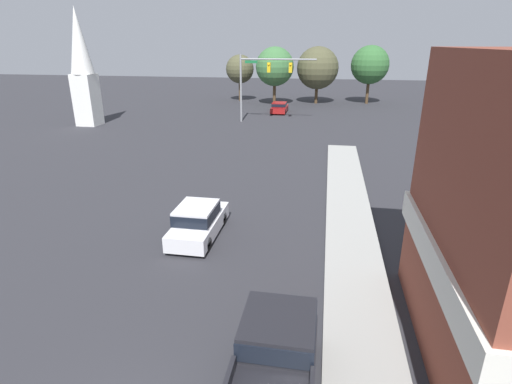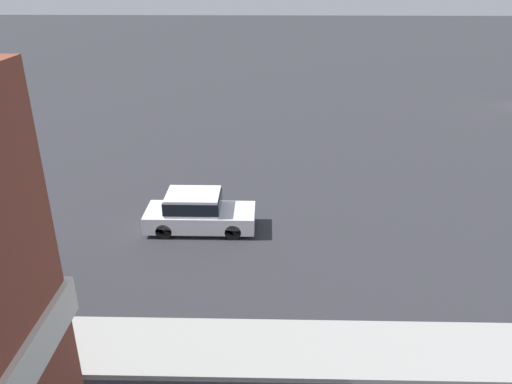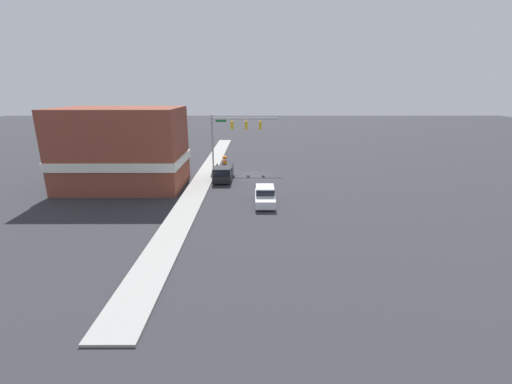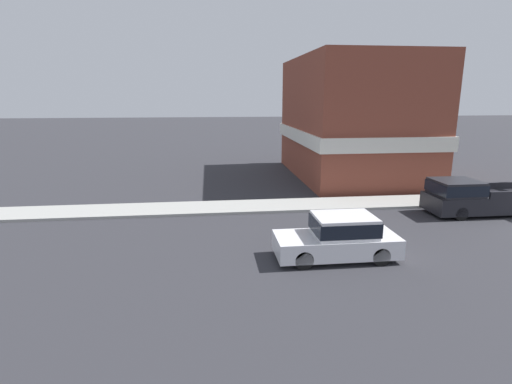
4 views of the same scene
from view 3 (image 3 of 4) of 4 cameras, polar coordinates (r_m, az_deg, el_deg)
The scene contains 7 objects.
ground_plane at distance 43.15m, azimuth -0.86°, elevation 2.83°, with size 200.00×200.00×0.00m, color #2D2D33.
sidewalk_curb at distance 43.58m, azimuth -8.39°, elevation 2.88°, with size 2.40×60.00×0.14m.
near_signal_assembly at distance 46.11m, azimuth -3.61°, elevation 10.46°, with size 8.77×0.49×7.18m.
car_lead at distance 32.20m, azimuth 1.50°, elevation -0.50°, with size 1.83×4.48×1.64m.
pickup_truck_parked at distance 40.60m, azimuth -5.52°, elevation 3.14°, with size 2.08×5.56×1.78m.
construction_barrel at distance 50.04m, azimuth -5.26°, elevation 5.36°, with size 0.61×0.61×1.08m.
corner_brick_building at distance 39.77m, azimuth -21.40°, elevation 6.59°, with size 13.07×8.44×8.56m.
Camera 3 is at (-0.52, 41.87, 10.42)m, focal length 24.00 mm.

